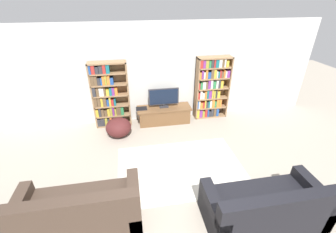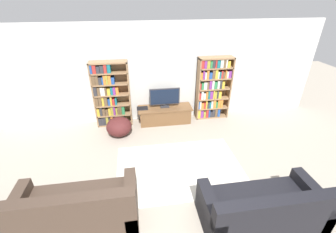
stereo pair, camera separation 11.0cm
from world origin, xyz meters
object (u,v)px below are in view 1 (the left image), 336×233
(bookshelf_right, at_px, (211,88))
(bookshelf_left, at_px, (108,96))
(television, at_px, (164,97))
(laptop, at_px, (141,109))
(tv_stand, at_px, (164,115))
(couch_left_sectional, at_px, (80,214))
(couch_right_sofa, at_px, (265,208))
(beanbag_ottoman, at_px, (119,127))

(bookshelf_right, bearing_deg, bookshelf_left, 179.95)
(television, bearing_deg, laptop, -178.29)
(tv_stand, distance_m, laptop, 0.65)
(couch_left_sectional, height_order, couch_right_sofa, couch_left_sectional)
(television, relative_size, couch_left_sectional, 0.45)
(bookshelf_right, xyz_separation_m, couch_left_sectional, (-3.08, -3.10, -0.57))
(couch_right_sofa, bearing_deg, television, 106.84)
(bookshelf_right, relative_size, beanbag_ottoman, 2.75)
(bookshelf_left, relative_size, couch_left_sectional, 0.96)
(television, distance_m, beanbag_ottoman, 1.42)
(bookshelf_left, xyz_separation_m, couch_right_sofa, (2.45, -3.47, -0.55))
(bookshelf_right, height_order, couch_right_sofa, bookshelf_right)
(beanbag_ottoman, bearing_deg, laptop, 38.11)
(tv_stand, bearing_deg, laptop, 178.43)
(laptop, bearing_deg, couch_right_sofa, -64.11)
(couch_right_sofa, distance_m, beanbag_ottoman, 3.65)
(bookshelf_left, distance_m, couch_right_sofa, 4.29)
(beanbag_ottoman, bearing_deg, couch_right_sofa, -51.94)
(laptop, bearing_deg, beanbag_ottoman, -141.89)
(bookshelf_right, xyz_separation_m, beanbag_ottoman, (-2.56, -0.60, -0.64))
(couch_right_sofa, bearing_deg, bookshelf_left, 125.21)
(bookshelf_right, bearing_deg, couch_right_sofa, -95.05)
(tv_stand, distance_m, television, 0.51)
(couch_left_sectional, bearing_deg, laptop, 69.04)
(laptop, height_order, beanbag_ottoman, laptop)
(tv_stand, distance_m, beanbag_ottoman, 1.31)
(bookshelf_right, height_order, beanbag_ottoman, bookshelf_right)
(tv_stand, distance_m, couch_right_sofa, 3.50)
(bookshelf_left, distance_m, tv_stand, 1.56)
(couch_right_sofa, bearing_deg, tv_stand, 107.01)
(couch_right_sofa, bearing_deg, beanbag_ottoman, 128.06)
(television, height_order, couch_left_sectional, television)
(television, distance_m, couch_left_sectional, 3.50)
(tv_stand, bearing_deg, beanbag_ottoman, -159.08)
(beanbag_ottoman, bearing_deg, television, 22.33)
(bookshelf_right, relative_size, laptop, 5.86)
(bookshelf_right, xyz_separation_m, tv_stand, (-1.33, -0.13, -0.65))
(bookshelf_left, bearing_deg, couch_left_sectional, -95.94)
(tv_stand, distance_m, couch_left_sectional, 3.45)
(laptop, height_order, couch_right_sofa, couch_right_sofa)
(bookshelf_left, bearing_deg, laptop, -7.88)
(bookshelf_left, xyz_separation_m, bookshelf_right, (2.76, -0.00, 0.04))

